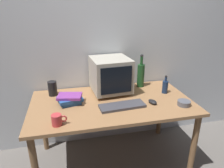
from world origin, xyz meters
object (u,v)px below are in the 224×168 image
bottle_short (165,86)px  book_stack (70,99)px  bottle_tall (141,75)px  cd_spindle (184,103)px  keyboard (122,106)px  metal_canister (53,88)px  mug (57,120)px  crt_monitor (111,75)px  computer_mouse (153,102)px

bottle_short → book_stack: bottle_short is taller
bottle_tall → bottle_short: size_ratio=1.91×
book_stack → cd_spindle: book_stack is taller
bottle_tall → cd_spindle: bottle_tall is taller
bottle_tall → keyboard: bearing=-127.2°
bottle_tall → metal_canister: bottle_tall is taller
mug → keyboard: bearing=17.0°
bottle_tall → mug: bottle_tall is taller
mug → metal_canister: size_ratio=0.80×
crt_monitor → mug: bearing=-135.4°
crt_monitor → bottle_short: 0.59m
keyboard → computer_mouse: bearing=-3.4°
metal_canister → mug: bearing=-84.6°
bottle_tall → metal_canister: size_ratio=2.50×
keyboard → cd_spindle: size_ratio=3.50×
crt_monitor → book_stack: crt_monitor is taller
book_stack → cd_spindle: (1.03, -0.28, -0.02)m
crt_monitor → bottle_short: crt_monitor is taller
bottle_short → book_stack: (-0.99, -0.03, -0.03)m
crt_monitor → mug: crt_monitor is taller
crt_monitor → metal_canister: bearing=174.9°
crt_monitor → cd_spindle: bearing=-37.0°
bottle_short → bottle_tall: bearing=129.0°
mug → book_stack: bearing=72.9°
bottle_short → mug: bearing=-160.5°
bottle_tall → bottle_short: 0.31m
computer_mouse → mug: mug is taller
keyboard → bottle_tall: bottle_tall is taller
mug → cd_spindle: bearing=4.1°
bottle_short → mug: 1.16m
keyboard → mug: (-0.57, -0.18, 0.03)m
bottle_short → book_stack: size_ratio=0.78×
metal_canister → keyboard: bearing=-33.3°
bottle_tall → metal_canister: 0.97m
book_stack → mug: size_ratio=2.10×
computer_mouse → mug: 0.89m
computer_mouse → bottle_short: (0.23, 0.21, 0.06)m
crt_monitor → bottle_short: size_ratio=2.12×
cd_spindle → metal_canister: (-1.20, 0.51, 0.05)m
keyboard → cd_spindle: cd_spindle is taller
computer_mouse → mug: bearing=175.6°
keyboard → computer_mouse: (0.30, 0.01, 0.01)m
bottle_tall → bottle_short: (0.19, -0.23, -0.07)m
crt_monitor → keyboard: 0.40m
keyboard → mug: size_ratio=3.50×
keyboard → book_stack: 0.50m
bottle_short → metal_canister: bearing=170.2°
keyboard → cd_spindle: (0.57, -0.09, 0.01)m
mug → metal_canister: (-0.06, 0.59, 0.03)m
mug → cd_spindle: size_ratio=1.00×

